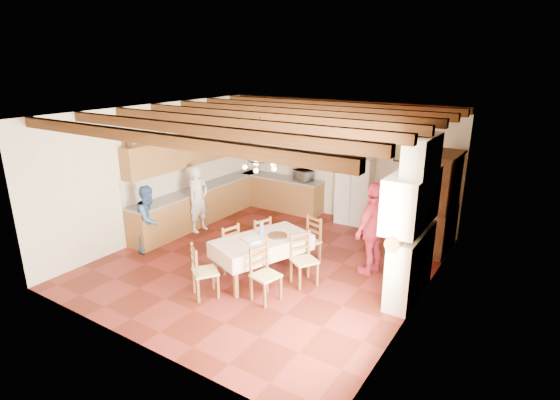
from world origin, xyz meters
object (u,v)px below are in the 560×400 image
at_px(chair_left_near, 226,246).
at_px(microwave, 303,175).
at_px(chair_right_near, 266,275).
at_px(person_woman_blue, 150,218).
at_px(refrigerator, 356,190).
at_px(chair_right_far, 304,260).
at_px(dining_table, 262,242).
at_px(person_woman_red, 374,229).
at_px(chair_end_near, 205,271).
at_px(hutch, 442,204).
at_px(chair_end_far, 308,241).
at_px(person_man, 198,199).
at_px(chair_left_far, 258,238).

height_order(chair_left_near, microwave, microwave).
height_order(chair_right_near, person_woman_blue, person_woman_blue).
height_order(refrigerator, chair_right_far, refrigerator).
height_order(dining_table, person_woman_red, person_woman_red).
relative_size(refrigerator, dining_table, 0.85).
bearing_deg(person_woman_blue, chair_end_near, -118.46).
relative_size(chair_right_far, chair_end_near, 1.00).
height_order(hutch, chair_right_far, hutch).
distance_m(chair_left_near, chair_right_far, 1.59).
height_order(refrigerator, hutch, hutch).
bearing_deg(person_woman_blue, chair_right_near, -105.40).
distance_m(person_woman_red, microwave, 3.62).
relative_size(chair_end_far, person_man, 0.60).
xyz_separation_m(dining_table, person_man, (-2.60, 1.11, 0.10)).
relative_size(chair_right_far, person_woman_blue, 0.67).
height_order(hutch, chair_end_far, hutch).
bearing_deg(person_woman_red, chair_end_far, -62.01).
height_order(chair_left_near, chair_left_far, same).
height_order(chair_left_far, chair_end_near, same).
bearing_deg(chair_left_far, chair_left_near, -2.04).
height_order(chair_end_near, person_woman_red, person_woman_red).
height_order(chair_right_near, chair_end_far, same).
bearing_deg(microwave, chair_left_near, -64.27).
relative_size(chair_left_far, person_man, 0.60).
distance_m(person_woman_blue, person_woman_red, 4.65).
distance_m(chair_right_far, person_man, 3.54).
height_order(chair_left_far, chair_right_far, same).
relative_size(chair_end_far, person_woman_red, 0.54).
relative_size(refrigerator, chair_left_far, 1.76).
relative_size(dining_table, chair_left_far, 2.08).
xyz_separation_m(chair_end_near, chair_end_far, (0.84, 2.08, 0.00)).
bearing_deg(microwave, chair_right_far, -40.13).
relative_size(refrigerator, chair_end_far, 1.76).
xyz_separation_m(refrigerator, person_man, (-2.88, -2.56, -0.05)).
bearing_deg(chair_left_near, hutch, 147.30).
relative_size(person_woman_red, microwave, 3.56).
bearing_deg(person_man, dining_table, -112.56).
xyz_separation_m(dining_table, chair_end_far, (0.43, 0.97, -0.22)).
xyz_separation_m(chair_end_near, microwave, (-0.75, 4.65, 0.56)).
distance_m(dining_table, person_woman_blue, 2.73).
distance_m(hutch, person_woman_blue, 6.15).
relative_size(chair_end_near, chair_end_far, 1.00).
xyz_separation_m(person_man, microwave, (1.44, 2.43, 0.24)).
distance_m(chair_left_near, person_woman_blue, 1.97).
bearing_deg(refrigerator, person_woman_red, -62.94).
xyz_separation_m(chair_left_near, chair_right_far, (1.56, 0.31, 0.00)).
distance_m(refrigerator, chair_right_near, 4.36).
distance_m(chair_left_far, person_woman_red, 2.30).
height_order(chair_left_far, chair_right_near, same).
bearing_deg(chair_end_far, person_woman_red, 30.51).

